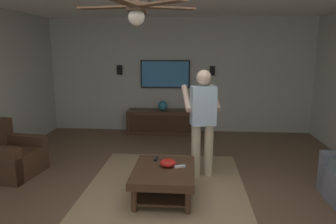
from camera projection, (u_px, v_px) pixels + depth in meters
ground_plane at (166, 209)px, 3.83m from camera, size 9.00×9.00×0.00m
wall_back_tv at (180, 76)px, 7.28m from camera, size 0.10×6.28×2.64m
area_rug at (165, 190)px, 4.34m from camera, size 2.86×2.22×0.01m
armchair at (8, 158)px, 4.82m from camera, size 0.90×0.91×0.82m
coffee_table at (164, 176)px, 4.09m from camera, size 1.00×0.80×0.40m
media_console at (164, 122)px, 7.19m from camera, size 0.45×1.70×0.55m
tv at (165, 74)px, 7.21m from camera, size 0.05×1.14×0.64m
person_standing at (203, 117)px, 4.65m from camera, size 0.61×0.61×1.64m
bowl at (168, 163)px, 4.13m from camera, size 0.22×0.22×0.10m
remote_white at (180, 166)px, 4.11m from camera, size 0.10×0.16×0.02m
remote_black at (156, 159)px, 4.39m from camera, size 0.15×0.05×0.02m
vase_round at (163, 106)px, 7.08m from camera, size 0.22×0.22×0.22m
wall_speaker_left at (212, 71)px, 7.12m from camera, size 0.06×0.12×0.22m
wall_speaker_right at (120, 70)px, 7.28m from camera, size 0.06×0.12×0.22m
ceiling_fan at (138, 9)px, 3.00m from camera, size 1.20×1.18×0.46m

